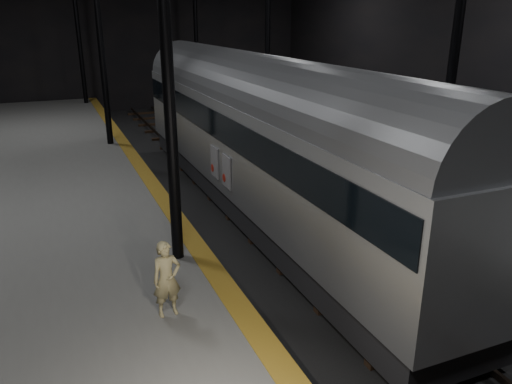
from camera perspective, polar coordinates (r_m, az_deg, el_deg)
ground at (r=16.91m, az=0.45°, el=-2.52°), size 44.00×44.00×0.00m
platform_left at (r=15.60m, az=-25.87°, el=-4.55°), size 9.00×43.80×1.00m
platform_right at (r=20.71m, az=19.91°, el=1.91°), size 9.00×43.80×1.00m
tactile_strip at (r=15.64m, az=-10.56°, el=-0.78°), size 0.50×43.80×0.01m
track at (r=16.89m, az=0.45°, el=-2.31°), size 2.40×43.00×0.24m
train at (r=16.26m, az=0.17°, el=7.16°), size 2.88×19.22×5.14m
woman at (r=9.48m, az=-10.16°, el=-9.77°), size 0.57×0.40×1.48m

